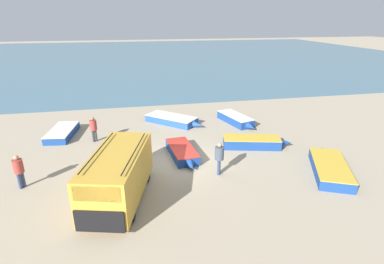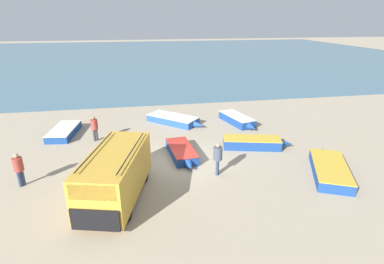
{
  "view_description": "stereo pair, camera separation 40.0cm",
  "coord_description": "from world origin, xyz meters",
  "px_view_note": "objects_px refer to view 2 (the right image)",
  "views": [
    {
      "loc": [
        -2.51,
        -15.55,
        7.92
      ],
      "look_at": [
        1.14,
        1.98,
        1.0
      ],
      "focal_mm": 28.0,
      "sensor_mm": 36.0,
      "label": 1
    },
    {
      "loc": [
        -2.12,
        -15.63,
        7.92
      ],
      "look_at": [
        1.14,
        1.98,
        1.0
      ],
      "focal_mm": 28.0,
      "sensor_mm": 36.0,
      "label": 2
    }
  ],
  "objects_px": {
    "fishing_rowboat_0": "(238,120)",
    "fishing_rowboat_4": "(174,120)",
    "fishing_rowboat_1": "(65,131)",
    "fisherman_0": "(94,126)",
    "fishing_rowboat_2": "(330,169)",
    "fishing_rowboat_3": "(254,143)",
    "parked_van": "(116,174)",
    "fisherman_1": "(218,156)",
    "fishing_rowboat_5": "(182,152)",
    "fisherman_2": "(18,167)"
  },
  "relations": [
    {
      "from": "fishing_rowboat_4",
      "to": "fishing_rowboat_5",
      "type": "relative_size",
      "value": 1.1
    },
    {
      "from": "parked_van",
      "to": "fishing_rowboat_3",
      "type": "height_order",
      "value": "parked_van"
    },
    {
      "from": "fishing_rowboat_2",
      "to": "fishing_rowboat_4",
      "type": "bearing_deg",
      "value": 61.4
    },
    {
      "from": "fishing_rowboat_4",
      "to": "fisherman_2",
      "type": "height_order",
      "value": "fisherman_2"
    },
    {
      "from": "fishing_rowboat_1",
      "to": "fishing_rowboat_5",
      "type": "relative_size",
      "value": 1.08
    },
    {
      "from": "parked_van",
      "to": "fisherman_1",
      "type": "distance_m",
      "value": 5.32
    },
    {
      "from": "fisherman_2",
      "to": "fishing_rowboat_3",
      "type": "bearing_deg",
      "value": 56.6
    },
    {
      "from": "fishing_rowboat_1",
      "to": "fishing_rowboat_4",
      "type": "distance_m",
      "value": 8.12
    },
    {
      "from": "fisherman_2",
      "to": "fishing_rowboat_1",
      "type": "bearing_deg",
      "value": 131.28
    },
    {
      "from": "fishing_rowboat_1",
      "to": "parked_van",
      "type": "bearing_deg",
      "value": -148.2
    },
    {
      "from": "fisherman_1",
      "to": "fisherman_2",
      "type": "bearing_deg",
      "value": -162.64
    },
    {
      "from": "fishing_rowboat_1",
      "to": "fisherman_0",
      "type": "relative_size",
      "value": 2.47
    },
    {
      "from": "fishing_rowboat_5",
      "to": "fishing_rowboat_2",
      "type": "bearing_deg",
      "value": 59.58
    },
    {
      "from": "fishing_rowboat_5",
      "to": "fishing_rowboat_3",
      "type": "bearing_deg",
      "value": 90.74
    },
    {
      "from": "fishing_rowboat_1",
      "to": "fisherman_1",
      "type": "relative_size",
      "value": 2.37
    },
    {
      "from": "fishing_rowboat_1",
      "to": "fisherman_0",
      "type": "distance_m",
      "value": 2.94
    },
    {
      "from": "fishing_rowboat_0",
      "to": "fisherman_2",
      "type": "bearing_deg",
      "value": -78.37
    },
    {
      "from": "parked_van",
      "to": "fishing_rowboat_3",
      "type": "xyz_separation_m",
      "value": [
        8.41,
        4.34,
        -0.95
      ]
    },
    {
      "from": "fishing_rowboat_1",
      "to": "fisherman_2",
      "type": "relative_size",
      "value": 2.43
    },
    {
      "from": "fishing_rowboat_3",
      "to": "fisherman_0",
      "type": "bearing_deg",
      "value": 177.51
    },
    {
      "from": "fishing_rowboat_0",
      "to": "fisherman_2",
      "type": "distance_m",
      "value": 15.32
    },
    {
      "from": "fishing_rowboat_0",
      "to": "fishing_rowboat_4",
      "type": "height_order",
      "value": "fishing_rowboat_0"
    },
    {
      "from": "fisherman_2",
      "to": "fishing_rowboat_4",
      "type": "bearing_deg",
      "value": 89.2
    },
    {
      "from": "fishing_rowboat_0",
      "to": "fishing_rowboat_1",
      "type": "bearing_deg",
      "value": -105.61
    },
    {
      "from": "fisherman_1",
      "to": "fisherman_0",
      "type": "bearing_deg",
      "value": 160.07
    },
    {
      "from": "fisherman_0",
      "to": "fisherman_1",
      "type": "bearing_deg",
      "value": -153.38
    },
    {
      "from": "fishing_rowboat_5",
      "to": "fishing_rowboat_4",
      "type": "bearing_deg",
      "value": 171.76
    },
    {
      "from": "fishing_rowboat_0",
      "to": "fishing_rowboat_3",
      "type": "distance_m",
      "value": 4.65
    },
    {
      "from": "fishing_rowboat_5",
      "to": "fisherman_1",
      "type": "bearing_deg",
      "value": 26.42
    },
    {
      "from": "fishing_rowboat_1",
      "to": "fisherman_0",
      "type": "height_order",
      "value": "fisherman_0"
    },
    {
      "from": "fishing_rowboat_2",
      "to": "fishing_rowboat_3",
      "type": "relative_size",
      "value": 1.1
    },
    {
      "from": "fisherman_1",
      "to": "fisherman_2",
      "type": "relative_size",
      "value": 1.03
    },
    {
      "from": "fishing_rowboat_5",
      "to": "fisherman_2",
      "type": "bearing_deg",
      "value": -82.84
    },
    {
      "from": "fishing_rowboat_1",
      "to": "fisherman_2",
      "type": "xyz_separation_m",
      "value": [
        -0.64,
        -7.0,
        0.79
      ]
    },
    {
      "from": "parked_van",
      "to": "fishing_rowboat_4",
      "type": "height_order",
      "value": "parked_van"
    },
    {
      "from": "parked_van",
      "to": "fishing_rowboat_5",
      "type": "relative_size",
      "value": 1.42
    },
    {
      "from": "fishing_rowboat_3",
      "to": "fishing_rowboat_5",
      "type": "xyz_separation_m",
      "value": [
        -4.81,
        -0.51,
        -0.04
      ]
    },
    {
      "from": "fishing_rowboat_2",
      "to": "fishing_rowboat_5",
      "type": "distance_m",
      "value": 8.27
    },
    {
      "from": "fishing_rowboat_3",
      "to": "fishing_rowboat_0",
      "type": "bearing_deg",
      "value": 98.56
    },
    {
      "from": "fishing_rowboat_4",
      "to": "fisherman_0",
      "type": "distance_m",
      "value": 6.34
    },
    {
      "from": "fishing_rowboat_1",
      "to": "fishing_rowboat_2",
      "type": "relative_size",
      "value": 0.87
    },
    {
      "from": "fishing_rowboat_0",
      "to": "fisherman_0",
      "type": "xyz_separation_m",
      "value": [
        -10.65,
        -1.59,
        0.72
      ]
    },
    {
      "from": "fishing_rowboat_0",
      "to": "fishing_rowboat_4",
      "type": "distance_m",
      "value": 5.04
    },
    {
      "from": "parked_van",
      "to": "fishing_rowboat_2",
      "type": "height_order",
      "value": "parked_van"
    },
    {
      "from": "fishing_rowboat_0",
      "to": "fishing_rowboat_1",
      "type": "xyz_separation_m",
      "value": [
        -12.99,
        0.03,
        -0.05
      ]
    },
    {
      "from": "fishing_rowboat_3",
      "to": "fishing_rowboat_5",
      "type": "height_order",
      "value": "fishing_rowboat_3"
    },
    {
      "from": "fishing_rowboat_3",
      "to": "fisherman_1",
      "type": "relative_size",
      "value": 2.48
    },
    {
      "from": "fishing_rowboat_5",
      "to": "parked_van",
      "type": "bearing_deg",
      "value": -48.55
    },
    {
      "from": "fishing_rowboat_1",
      "to": "fishing_rowboat_3",
      "type": "xyz_separation_m",
      "value": [
        12.54,
        -4.65,
        0.06
      ]
    },
    {
      "from": "fishing_rowboat_4",
      "to": "fisherman_0",
      "type": "height_order",
      "value": "fisherman_0"
    }
  ]
}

